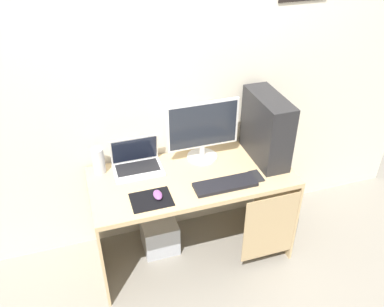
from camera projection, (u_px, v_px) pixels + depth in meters
name	position (u px, v px, depth m)	size (l,w,h in m)	color
ground_plane	(192.00, 249.00, 3.16)	(8.00, 8.00, 0.00)	gray
wall_back	(176.00, 77.00, 2.72)	(4.00, 0.05, 2.60)	beige
desk	(195.00, 193.00, 2.83)	(1.39, 0.63, 0.73)	tan
pc_tower	(266.00, 128.00, 2.80)	(0.18, 0.47, 0.48)	#232326
monitor	(203.00, 130.00, 2.80)	(0.52, 0.22, 0.45)	white
laptop	(137.00, 163.00, 2.80)	(0.34, 0.23, 0.22)	white
speaker	(99.00, 161.00, 2.73)	(0.08, 0.08, 0.19)	#B7BCC6
keyboard	(225.00, 184.00, 2.65)	(0.42, 0.14, 0.02)	black
mousepad	(151.00, 200.00, 2.53)	(0.26, 0.20, 0.01)	black
mouse_left	(158.00, 195.00, 2.54)	(0.06, 0.10, 0.03)	#8C4C99
cell_phone	(256.00, 176.00, 2.73)	(0.07, 0.13, 0.01)	#232326
subwoofer	(160.00, 234.00, 3.11)	(0.26, 0.26, 0.26)	#B7BCC6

